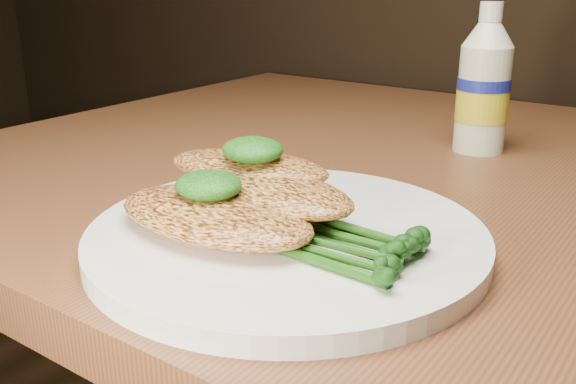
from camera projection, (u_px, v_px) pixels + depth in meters
The scene contains 8 objects.
plate at pixel (287, 237), 0.47m from camera, with size 0.29×0.29×0.02m, color white.
chicken_front at pixel (214, 216), 0.45m from camera, with size 0.16×0.09×0.03m, color #EA914A.
chicken_mid at pixel (271, 190), 0.48m from camera, with size 0.15×0.07×0.02m, color #EA914A.
chicken_back at pixel (248, 167), 0.51m from camera, with size 0.14×0.07×0.02m, color #EA914A.
pesto_front at pixel (209, 185), 0.46m from camera, with size 0.05×0.05×0.02m, color black.
pesto_back at pixel (253, 150), 0.50m from camera, with size 0.05×0.05×0.02m, color black.
broccolini_bundle at pixel (339, 236), 0.42m from camera, with size 0.14×0.11×0.02m, color #1E4F11, non-canonical shape.
mayo_bottle at pixel (484, 79), 0.69m from camera, with size 0.06×0.06×0.16m, color beige, non-canonical shape.
Camera 1 is at (0.16, 0.46, 0.94)m, focal length 39.98 mm.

